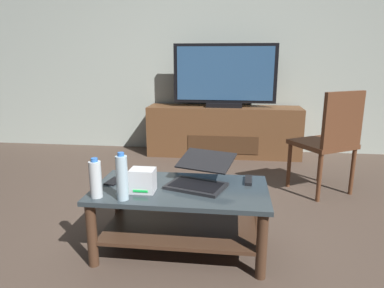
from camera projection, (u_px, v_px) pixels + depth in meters
name	position (u px, v px, depth m)	size (l,w,h in m)	color
ground_plane	(183.00, 250.00, 2.18)	(7.68, 7.68, 0.00)	#4C3D33
back_wall	(213.00, 40.00, 4.32)	(6.40, 0.12, 2.80)	#A8B2A8
coffee_table	(181.00, 208.00, 2.12)	(1.05, 0.56, 0.41)	#2D383D
media_cabinet	(224.00, 131.00, 4.25)	(1.85, 0.43, 0.60)	brown
television	(225.00, 77.00, 4.07)	(1.22, 0.20, 0.74)	black
dining_chair	(330.00, 138.00, 2.97)	(0.61, 0.61, 0.92)	#59331E
laptop	(200.00, 175.00, 2.14)	(0.44, 0.47, 0.17)	black
router_box	(143.00, 180.00, 2.02)	(0.14, 0.12, 0.14)	silver
water_bottle_near	(96.00, 179.00, 1.93)	(0.07, 0.07, 0.23)	silver
water_bottle_far	(122.00, 177.00, 1.89)	(0.06, 0.06, 0.27)	silver
cell_phone	(114.00, 181.00, 2.19)	(0.07, 0.14, 0.01)	black
tv_remote	(248.00, 180.00, 2.19)	(0.04, 0.16, 0.02)	black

